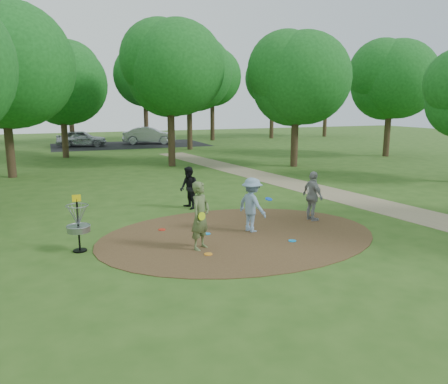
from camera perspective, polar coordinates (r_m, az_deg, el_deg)
name	(u,v)px	position (r m, az deg, el deg)	size (l,w,h in m)	color
ground	(239,236)	(13.08, 1.96, -5.71)	(100.00, 100.00, 0.00)	#2D5119
dirt_clearing	(239,235)	(13.07, 1.96, -5.67)	(8.40, 8.40, 0.02)	#47301C
footpath	(369,203)	(18.12, 18.47, -1.39)	(2.00, 40.00, 0.01)	#8C7A5B
parking_lot	(130,145)	(42.19, -12.15, 6.05)	(14.00, 8.00, 0.01)	black
player_observer_with_disc	(200,216)	(11.66, -3.10, -3.13)	(0.81, 0.77, 1.86)	#57683C
player_throwing_with_disc	(252,205)	(13.28, 3.68, -1.70)	(1.17, 1.23, 1.68)	#7C98B9
player_walking_with_disc	(189,188)	(16.22, -4.62, 0.54)	(0.70, 0.84, 1.58)	black
player_waiting_with_disc	(313,196)	(14.78, 11.51, -0.56)	(0.47, 1.01, 1.67)	#949497
disc_ground_cyan	(207,234)	(13.16, -2.24, -5.46)	(0.22, 0.22, 0.02)	#1A84D0
disc_ground_blue	(292,241)	(12.65, 8.91, -6.31)	(0.22, 0.22, 0.02)	#0D90E7
disc_ground_red	(162,230)	(13.70, -8.11, -4.89)	(0.22, 0.22, 0.02)	red
car_left	(82,138)	(41.64, -18.11, 6.68)	(1.73, 4.31, 1.47)	#A5A8AD
car_right	(149,136)	(42.64, -9.72, 7.28)	(1.72, 4.92, 1.62)	#A2A3A9
disc_ground_orange	(208,254)	(11.45, -2.07, -8.10)	(0.22, 0.22, 0.02)	orange
disc_golf_basket	(78,220)	(12.11, -18.54, -3.43)	(0.63, 0.63, 1.54)	black
tree_ring	(186,74)	(22.23, -5.00, 15.12)	(36.88, 45.44, 9.22)	#332316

